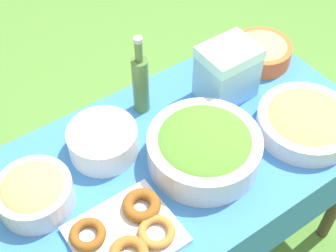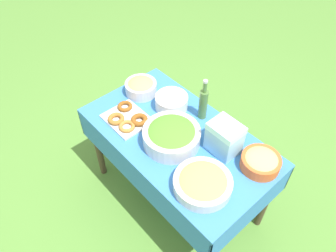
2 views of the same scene
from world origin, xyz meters
The scene contains 10 objects.
ground_plane centered at (0.00, 0.00, 0.00)m, with size 14.00×14.00×0.00m, color #568C38.
picnic_table centered at (0.00, 0.00, 0.61)m, with size 1.27×0.71×0.71m.
salad_bowl centered at (0.02, -0.07, 0.78)m, with size 0.36×0.36×0.13m.
pasta_bowl centered at (0.50, 0.19, 0.76)m, with size 0.23×0.23×0.10m.
donut_platter centered at (-0.32, -0.16, 0.73)m, with size 0.32×0.25×0.05m.
plate_stack centered at (-0.22, 0.15, 0.76)m, with size 0.22×0.22×0.10m.
olive_oil_bottle centered at (-0.02, 0.24, 0.83)m, with size 0.06×0.06×0.31m.
bread_bowl centered at (-0.48, 0.09, 0.77)m, with size 0.23×0.23×0.11m.
fruit_bowl centered at (0.37, -0.16, 0.76)m, with size 0.33×0.33×0.09m.
cooler_box centered at (0.27, 0.13, 0.82)m, with size 0.19×0.15×0.21m.
Camera 1 is at (-0.59, -0.75, 1.91)m, focal length 50.00 mm.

